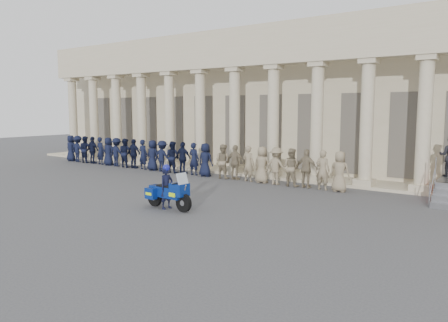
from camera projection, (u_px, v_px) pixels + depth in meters
ground at (156, 199)px, 18.95m from camera, size 90.00×90.00×0.00m
building at (305, 100)px, 30.31m from camera, size 40.00×12.50×9.00m
officer_rank at (170, 157)px, 26.75m from camera, size 21.72×0.73×1.93m
motorcycle at (169, 193)px, 17.02m from camera, size 2.34×0.97×1.50m
rider at (167, 187)px, 17.07m from camera, size 0.44×0.63×1.76m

